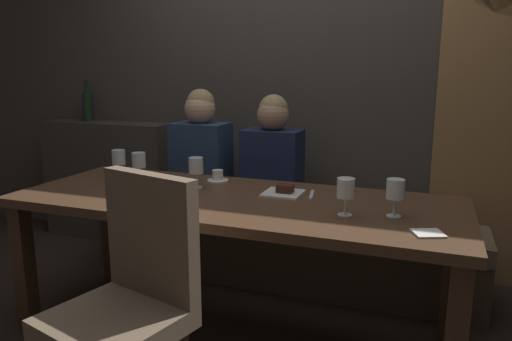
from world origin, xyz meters
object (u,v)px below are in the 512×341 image
(dining_table, at_px, (234,214))
(wine_glass_near_left, at_px, (119,159))
(wine_glass_near_right, at_px, (346,190))
(dessert_plate, at_px, (284,191))
(diner_bearded, at_px, (273,158))
(chair_near_side, at_px, (131,290))
(diner_redhead, at_px, (201,153))
(wine_glass_far_right, at_px, (395,191))
(wine_glass_end_right, at_px, (196,166))
(fork_on_table, at_px, (312,194))
(banquette_bench, at_px, (277,247))
(espresso_cup, at_px, (218,177))
(wine_bottle_dark_red, at_px, (87,106))
(wine_glass_end_left, at_px, (139,161))

(dining_table, distance_m, wine_glass_near_left, 0.84)
(wine_glass_near_right, bearing_deg, dessert_plate, 144.71)
(wine_glass_near_left, bearing_deg, diner_bearded, 36.65)
(chair_near_side, bearing_deg, dining_table, 81.63)
(diner_redhead, relative_size, wine_glass_near_right, 4.80)
(wine_glass_far_right, distance_m, wine_glass_end_right, 1.04)
(chair_near_side, relative_size, wine_glass_near_right, 5.98)
(wine_glass_near_right, distance_m, fork_on_table, 0.37)
(banquette_bench, distance_m, wine_glass_near_right, 1.17)
(chair_near_side, height_order, diner_bearded, diner_bearded)
(wine_glass_far_right, height_order, wine_glass_near_left, same)
(wine_glass_near_left, relative_size, espresso_cup, 1.37)
(diner_redhead, bearing_deg, wine_glass_far_right, -29.53)
(wine_glass_near_right, bearing_deg, diner_redhead, 144.18)
(diner_redhead, bearing_deg, wine_glass_end_right, -65.46)
(chair_near_side, relative_size, wine_glass_near_left, 5.98)
(diner_redhead, distance_m, wine_glass_far_right, 1.48)
(wine_glass_near_right, xyz_separation_m, fork_on_table, (-0.22, 0.28, -0.11))
(wine_glass_near_right, bearing_deg, wine_bottle_dark_red, 153.05)
(banquette_bench, height_order, diner_bearded, diner_bearded)
(chair_near_side, distance_m, wine_glass_near_right, 0.96)
(wine_bottle_dark_red, xyz_separation_m, wine_glass_end_left, (1.11, -0.93, -0.21))
(dining_table, bearing_deg, dessert_plate, 34.15)
(chair_near_side, relative_size, wine_glass_far_right, 5.98)
(dining_table, xyz_separation_m, wine_glass_end_left, (-0.63, 0.13, 0.20))
(diner_redhead, xyz_separation_m, wine_glass_end_right, (0.26, -0.57, 0.03))
(wine_glass_far_right, bearing_deg, wine_glass_near_left, 172.01)
(banquette_bench, bearing_deg, wine_glass_end_right, -114.06)
(wine_glass_far_right, height_order, wine_glass_end_right, same)
(wine_bottle_dark_red, bearing_deg, diner_bearded, -11.28)
(chair_near_side, height_order, wine_bottle_dark_red, wine_bottle_dark_red)
(diner_bearded, relative_size, fork_on_table, 4.46)
(diner_bearded, xyz_separation_m, wine_glass_end_left, (-0.59, -0.59, 0.05))
(diner_redhead, bearing_deg, diner_bearded, 5.58)
(banquette_bench, distance_m, fork_on_table, 0.81)
(dining_table, distance_m, wine_bottle_dark_red, 2.08)
(wine_glass_near_left, bearing_deg, wine_glass_end_left, -12.36)
(fork_on_table, bearing_deg, dessert_plate, -176.65)
(diner_bearded, distance_m, wine_bottle_dark_red, 1.75)
(dining_table, bearing_deg, chair_near_side, -98.37)
(chair_near_side, relative_size, wine_bottle_dark_red, 3.01)
(dining_table, distance_m, wine_glass_far_right, 0.79)
(diner_redhead, distance_m, wine_bottle_dark_red, 1.30)
(banquette_bench, xyz_separation_m, diner_bearded, (-0.04, 0.03, 0.58))
(wine_bottle_dark_red, relative_size, wine_glass_near_right, 1.99)
(wine_glass_near_left, distance_m, fork_on_table, 1.15)
(dining_table, relative_size, wine_bottle_dark_red, 6.75)
(dining_table, distance_m, espresso_cup, 0.38)
(wine_glass_end_right, distance_m, fork_on_table, 0.63)
(wine_glass_far_right, bearing_deg, wine_bottle_dark_red, 155.99)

